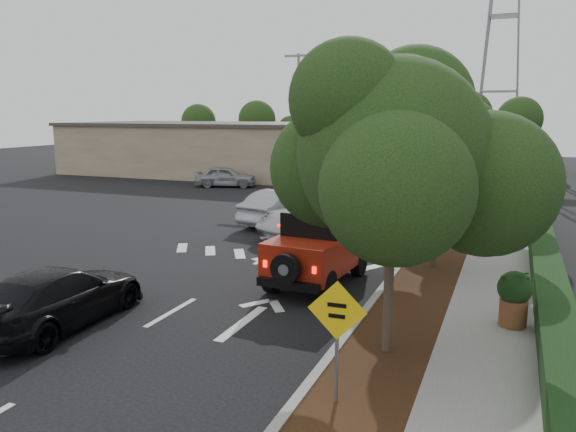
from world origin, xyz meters
The scene contains 19 objects.
ground centered at (0.00, 0.00, 0.00)m, with size 120.00×120.00×0.00m, color black.
curb centered at (4.60, 12.00, 0.07)m, with size 0.20×70.00×0.15m, color #9E9B93.
planting_strip centered at (5.60, 12.00, 0.06)m, with size 1.80×70.00×0.12m, color black.
sidewalk centered at (7.50, 12.00, 0.06)m, with size 2.00×70.00×0.12m, color gray.
hedge centered at (8.90, 12.00, 0.40)m, with size 0.80×70.00×0.80m, color black.
commercial_building centered at (-16.00, 30.00, 2.00)m, with size 22.00×12.00×4.00m, color gray.
transmission_tower centered at (6.00, 48.00, 0.00)m, with size 7.00×4.00×28.00m, color slate, non-canonical shape.
street_tree_near centered at (5.60, -0.50, 0.00)m, with size 3.80×3.80×5.92m, color black, non-canonical shape.
street_tree_mid centered at (5.60, 6.50, 0.00)m, with size 3.20×3.20×5.32m, color black, non-canonical shape.
street_tree_far centered at (5.60, 13.00, 0.00)m, with size 3.40×3.40×5.62m, color black, non-canonical shape.
light_pole_a centered at (-6.50, 26.00, 0.00)m, with size 2.00×0.22×9.00m, color slate, non-canonical shape.
light_pole_b centered at (-7.50, 38.00, 0.00)m, with size 2.00×0.22×9.00m, color slate, non-canonical shape.
red_jeep centered at (2.66, 3.91, 1.11)m, with size 2.16×4.37×2.19m.
silver_suv_ahead centered at (0.68, 9.93, 0.84)m, with size 2.78×6.02×1.67m, color #B6BBBF.
black_suv_oncoming centered at (-1.98, -1.74, 0.71)m, with size 1.98×4.88×1.42m, color black.
silver_sedan_oncoming centered at (-1.76, 11.68, 0.78)m, with size 1.66×4.76×1.57m, color #9C9DA3.
parked_suv centered at (-10.33, 22.19, 0.70)m, with size 1.66×4.12×1.40m, color #999CA1.
speed_hump_sign centered at (5.25, -2.95, 1.50)m, with size 1.01×0.09×2.16m.
terracotta_planter centered at (8.01, 1.93, 0.91)m, with size 0.78×0.78×1.35m.
Camera 1 is at (7.79, -11.44, 4.98)m, focal length 35.00 mm.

